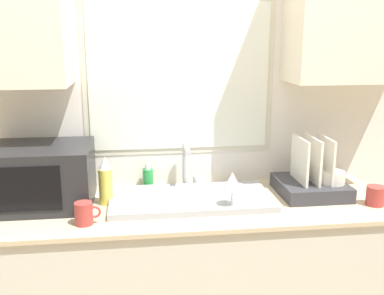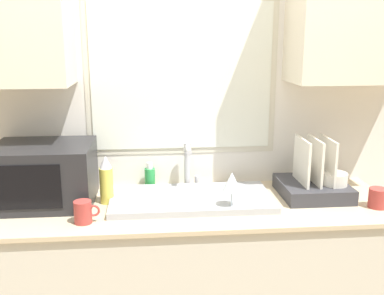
{
  "view_description": "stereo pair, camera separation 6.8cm",
  "coord_description": "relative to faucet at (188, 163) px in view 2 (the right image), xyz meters",
  "views": [
    {
      "loc": [
        -0.23,
        -1.68,
        1.7
      ],
      "look_at": [
        0.02,
        0.27,
        1.21
      ],
      "focal_mm": 42.0,
      "sensor_mm": 36.0,
      "label": 1
    },
    {
      "loc": [
        -0.16,
        -1.69,
        1.7
      ],
      "look_at": [
        0.02,
        0.27,
        1.21
      ],
      "focal_mm": 42.0,
      "sensor_mm": 36.0,
      "label": 2
    }
  ],
  "objects": [
    {
      "name": "countertop",
      "position": [
        -0.03,
        -0.22,
        -0.6
      ],
      "size": [
        1.97,
        0.63,
        0.93
      ],
      "color": "beige",
      "rests_on": "ground_plane"
    },
    {
      "name": "wall_back",
      "position": [
        -0.03,
        0.06,
        0.35
      ],
      "size": [
        6.0,
        0.38,
        2.6
      ],
      "color": "silver",
      "rests_on": "ground_plane"
    },
    {
      "name": "sink_basin",
      "position": [
        -0.0,
        -0.2,
        -0.12
      ],
      "size": [
        0.76,
        0.39,
        0.03
      ],
      "color": "#9EA0A5",
      "rests_on": "countertop"
    },
    {
      "name": "faucet",
      "position": [
        0.0,
        0.0,
        0.0
      ],
      "size": [
        0.08,
        0.15,
        0.24
      ],
      "color": "#B7B7BC",
      "rests_on": "countertop"
    },
    {
      "name": "microwave",
      "position": [
        -0.69,
        -0.15,
        0.0
      ],
      "size": [
        0.45,
        0.38,
        0.28
      ],
      "color": "#232326",
      "rests_on": "countertop"
    },
    {
      "name": "dish_rack",
      "position": [
        0.61,
        -0.17,
        -0.07
      ],
      "size": [
        0.32,
        0.33,
        0.29
      ],
      "color": "#333338",
      "rests_on": "countertop"
    },
    {
      "name": "spray_bottle",
      "position": [
        -0.4,
        -0.18,
        -0.03
      ],
      "size": [
        0.06,
        0.06,
        0.23
      ],
      "color": "#D8CC4C",
      "rests_on": "countertop"
    },
    {
      "name": "soap_bottle",
      "position": [
        -0.2,
        0.03,
        -0.08
      ],
      "size": [
        0.05,
        0.05,
        0.13
      ],
      "color": "#268C3F",
      "rests_on": "countertop"
    },
    {
      "name": "mug_near_sink",
      "position": [
        -0.48,
        -0.41,
        -0.09
      ],
      "size": [
        0.11,
        0.08,
        0.1
      ],
      "color": "#A53833",
      "rests_on": "countertop"
    },
    {
      "name": "wine_glass",
      "position": [
        0.16,
        -0.34,
        0.0
      ],
      "size": [
        0.08,
        0.08,
        0.19
      ],
      "color": "silver",
      "rests_on": "countertop"
    },
    {
      "name": "mug_by_rack",
      "position": [
        0.85,
        -0.35,
        -0.09
      ],
      "size": [
        0.12,
        0.09,
        0.09
      ],
      "color": "#A53833",
      "rests_on": "countertop"
    }
  ]
}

